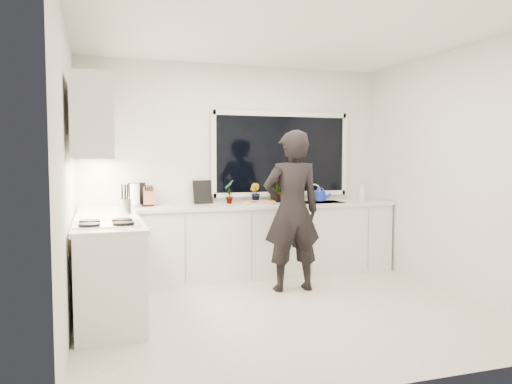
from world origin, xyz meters
name	(u,v)px	position (x,y,z in m)	size (l,w,h in m)	color
floor	(286,311)	(0.00, 0.00, -0.01)	(4.00, 3.50, 0.02)	beige
wall_back	(237,169)	(0.00, 1.76, 1.35)	(4.00, 0.02, 2.70)	white
wall_left	(66,176)	(-2.01, 0.00, 1.35)	(0.02, 3.50, 2.70)	white
wall_right	(457,172)	(2.01, 0.00, 1.35)	(0.02, 3.50, 2.70)	white
ceiling	(287,31)	(0.00, 0.00, 2.71)	(4.00, 3.50, 0.02)	white
window	(281,154)	(0.60, 1.73, 1.55)	(1.80, 0.02, 1.00)	black
base_cabinets_back	(244,242)	(0.00, 1.45, 0.44)	(3.92, 0.58, 0.88)	white
base_cabinets_left	(109,270)	(-1.67, 0.35, 0.44)	(0.58, 1.60, 0.88)	white
countertop_back	(244,206)	(0.00, 1.44, 0.90)	(3.94, 0.62, 0.04)	silver
countertop_left	(108,222)	(-1.67, 0.35, 0.90)	(0.62, 1.60, 0.04)	silver
upper_cabinets	(92,123)	(-1.79, 0.70, 1.85)	(0.34, 2.10, 0.70)	white
sink	(320,206)	(1.05, 1.45, 0.87)	(0.58, 0.42, 0.14)	silver
faucet	(314,193)	(1.05, 1.65, 1.03)	(0.03, 0.03, 0.22)	silver
stovetop	(106,223)	(-1.69, 0.00, 0.94)	(0.56, 0.48, 0.03)	black
person	(292,211)	(0.33, 0.68, 0.91)	(0.66, 0.43, 1.81)	black
pizza_tray	(258,203)	(0.17, 1.42, 0.94)	(0.45, 0.34, 0.03)	silver
pizza	(258,202)	(0.17, 1.42, 0.95)	(0.41, 0.30, 0.01)	red
watering_can	(320,196)	(1.12, 1.61, 0.98)	(0.14, 0.14, 0.13)	#1430C0
paper_towel_roll	(135,196)	(-1.33, 1.55, 1.05)	(0.11, 0.11, 0.26)	white
knife_block	(149,197)	(-1.16, 1.59, 1.03)	(0.13, 0.10, 0.22)	#8E6142
utensil_crock	(125,207)	(-1.49, 0.80, 1.00)	(0.13, 0.13, 0.16)	silver
picture_frame_large	(137,194)	(-1.29, 1.69, 1.06)	(0.22, 0.02, 0.28)	black
picture_frame_small	(203,192)	(-0.48, 1.69, 1.07)	(0.25, 0.02, 0.30)	black
herb_plants	(278,190)	(0.52, 1.61, 1.08)	(1.11, 0.36, 0.34)	#26662D
soap_bottles	(363,192)	(1.59, 1.30, 1.05)	(0.14, 0.13, 0.28)	#D8BF66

